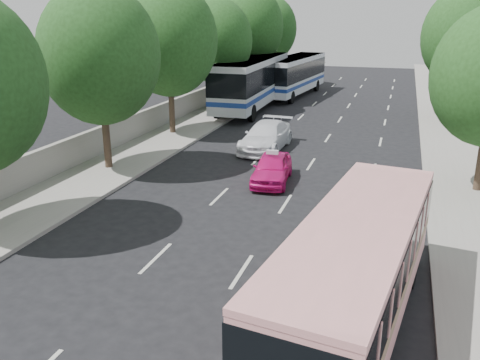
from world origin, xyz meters
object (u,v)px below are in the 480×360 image
at_px(tour_coach_front, 252,79).
at_px(tour_coach_rear, 294,73).
at_px(pink_bus, 356,263).
at_px(white_pickup, 266,136).
at_px(pink_taxi, 272,168).

bearing_deg(tour_coach_front, tour_coach_rear, 76.07).
bearing_deg(tour_coach_rear, pink_bus, -69.91).
distance_m(pink_bus, white_pickup, 17.46).
relative_size(white_pickup, tour_coach_rear, 0.44).
xyz_separation_m(pink_taxi, tour_coach_front, (-6.07, 17.42, 1.75)).
relative_size(pink_bus, white_pickup, 1.80).
xyz_separation_m(white_pickup, tour_coach_rear, (-2.50, 19.56, 1.38)).
bearing_deg(white_pickup, tour_coach_rear, 98.83).
height_order(pink_taxi, tour_coach_front, tour_coach_front).
height_order(white_pickup, tour_coach_rear, tour_coach_rear).
bearing_deg(tour_coach_front, pink_bus, -69.73).
height_order(pink_taxi, tour_coach_rear, tour_coach_rear).
distance_m(pink_bus, pink_taxi, 11.65).
xyz_separation_m(pink_bus, tour_coach_front, (-10.80, 28.01, 0.57)).
height_order(tour_coach_front, tour_coach_rear, tour_coach_front).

